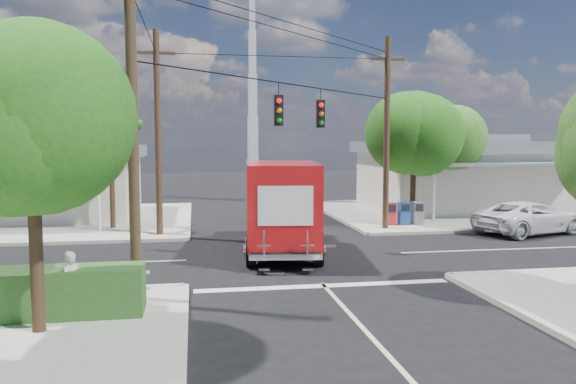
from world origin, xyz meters
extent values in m
plane|color=black|center=(0.00, 0.00, 0.00)|extent=(120.00, 120.00, 0.00)
cube|color=#A09B90|center=(11.00, 11.00, 0.07)|extent=(14.00, 14.00, 0.14)
cube|color=#B7B1A2|center=(4.00, 11.00, 0.07)|extent=(0.25, 14.00, 0.14)
cube|color=#B7B1A2|center=(11.00, 4.00, 0.07)|extent=(14.00, 0.25, 0.14)
cube|color=#A09B90|center=(-11.00, 11.00, 0.07)|extent=(14.00, 14.00, 0.14)
cube|color=#B7B1A2|center=(-4.00, 11.00, 0.07)|extent=(0.25, 14.00, 0.14)
cube|color=#B7B1A2|center=(-11.00, 4.00, 0.07)|extent=(14.00, 0.25, 0.14)
cube|color=beige|center=(0.00, 10.00, 0.01)|extent=(0.12, 12.00, 0.01)
cube|color=beige|center=(0.00, -10.00, 0.01)|extent=(0.12, 12.00, 0.01)
cube|color=beige|center=(10.00, 0.00, 0.01)|extent=(12.00, 0.12, 0.01)
cube|color=beige|center=(-10.00, 0.00, 0.01)|extent=(12.00, 0.12, 0.01)
cube|color=silver|center=(0.00, -4.30, 0.01)|extent=(7.50, 0.40, 0.01)
cube|color=silver|center=(12.50, 12.00, 1.84)|extent=(11.00, 8.00, 3.40)
cube|color=slate|center=(12.50, 12.00, 3.89)|extent=(11.80, 8.80, 0.70)
cube|color=slate|center=(12.50, 12.00, 4.39)|extent=(6.05, 4.40, 0.50)
cube|color=slate|center=(12.50, 7.10, 3.04)|extent=(9.90, 1.80, 0.15)
cylinder|color=silver|center=(8.10, 6.30, 1.59)|extent=(0.12, 0.12, 2.90)
cube|color=beige|center=(-12.00, 12.50, 1.74)|extent=(10.00, 8.00, 3.20)
cube|color=slate|center=(-12.00, 12.50, 3.69)|extent=(10.80, 8.80, 0.70)
cube|color=slate|center=(-12.00, 12.50, 4.19)|extent=(5.50, 4.40, 0.50)
cube|color=slate|center=(-12.00, 7.60, 2.84)|extent=(9.00, 1.80, 0.15)
cylinder|color=silver|center=(-8.00, 6.80, 1.49)|extent=(0.12, 0.12, 2.70)
cube|color=silver|center=(0.50, 20.00, 1.50)|extent=(0.80, 0.80, 3.00)
cube|color=silver|center=(0.50, 20.00, 4.50)|extent=(0.70, 0.70, 3.00)
cube|color=silver|center=(0.50, 20.00, 7.50)|extent=(0.60, 0.60, 3.00)
cube|color=silver|center=(0.50, 20.00, 10.50)|extent=(0.50, 0.50, 3.00)
cube|color=silver|center=(0.50, 20.00, 13.50)|extent=(0.40, 0.40, 3.00)
cylinder|color=#422D1C|center=(-7.00, -7.50, 2.00)|extent=(0.28, 0.28, 3.71)
sphere|color=#204C14|center=(-7.00, -7.50, 4.32)|extent=(3.71, 3.71, 3.71)
sphere|color=#204C14|center=(-7.40, -7.30, 4.55)|extent=(3.02, 3.02, 3.02)
sphere|color=#204C14|center=(-6.65, -7.80, 4.20)|extent=(3.25, 3.25, 3.25)
cylinder|color=#422D1C|center=(7.20, 6.80, 2.19)|extent=(0.28, 0.28, 4.10)
sphere|color=#204C14|center=(7.20, 6.80, 4.75)|extent=(4.10, 4.10, 4.10)
sphere|color=#204C14|center=(6.80, 7.00, 5.00)|extent=(3.33, 3.33, 3.33)
sphere|color=#204C14|center=(7.55, 6.50, 4.62)|extent=(3.58, 3.58, 3.58)
cylinder|color=#422D1C|center=(9.80, 9.00, 1.93)|extent=(0.28, 0.28, 3.58)
sphere|color=#265816|center=(9.80, 9.00, 4.17)|extent=(3.58, 3.58, 3.58)
sphere|color=#265816|center=(9.40, 9.20, 4.40)|extent=(2.91, 2.91, 2.91)
sphere|color=#265816|center=(10.15, 8.70, 4.06)|extent=(3.14, 3.14, 3.14)
cylinder|color=#422D1C|center=(-7.50, 7.50, 2.64)|extent=(0.24, 0.24, 5.00)
cone|color=#205B1D|center=(-6.60, 7.50, 5.24)|extent=(0.50, 2.06, 0.98)
cone|color=#205B1D|center=(-6.94, 8.20, 5.24)|extent=(1.92, 1.68, 0.98)
cone|color=#205B1D|center=(-7.70, 8.38, 5.24)|extent=(2.12, 0.95, 0.98)
cone|color=#205B1D|center=(-8.31, 7.89, 5.24)|extent=(1.34, 2.07, 0.98)
cone|color=#205B1D|center=(-8.31, 7.11, 5.24)|extent=(1.34, 2.07, 0.98)
cone|color=#205B1D|center=(-7.70, 6.62, 5.24)|extent=(2.12, 0.95, 0.98)
cone|color=#205B1D|center=(-6.94, 6.80, 5.24)|extent=(1.92, 1.68, 0.98)
cylinder|color=#422D1C|center=(-9.50, 9.00, 2.44)|extent=(0.24, 0.24, 4.60)
cone|color=#205B1D|center=(-8.60, 9.00, 4.84)|extent=(0.50, 2.06, 0.98)
cone|color=#205B1D|center=(-8.94, 9.70, 4.84)|extent=(1.92, 1.68, 0.98)
cone|color=#205B1D|center=(-9.70, 9.88, 4.84)|extent=(2.12, 0.95, 0.98)
cone|color=#205B1D|center=(-10.31, 9.39, 4.84)|extent=(1.34, 2.07, 0.98)
cone|color=#205B1D|center=(-10.31, 8.61, 4.84)|extent=(1.34, 2.07, 0.98)
cone|color=#205B1D|center=(-9.70, 8.12, 4.84)|extent=(2.12, 0.95, 0.98)
cone|color=#205B1D|center=(-8.94, 8.30, 4.84)|extent=(1.92, 1.68, 0.98)
cylinder|color=#473321|center=(-5.20, -5.20, 4.50)|extent=(0.28, 0.28, 9.00)
cylinder|color=#473321|center=(5.20, 5.20, 4.50)|extent=(0.28, 0.28, 9.00)
cube|color=#473321|center=(5.20, 5.20, 8.00)|extent=(1.60, 0.12, 0.12)
cylinder|color=#473321|center=(-5.20, 5.20, 4.50)|extent=(0.28, 0.28, 9.00)
cube|color=#473321|center=(-5.20, 5.20, 8.00)|extent=(1.60, 0.12, 0.12)
cylinder|color=black|center=(0.00, 0.00, 6.20)|extent=(10.43, 10.43, 0.04)
cube|color=black|center=(-0.80, -0.80, 5.25)|extent=(0.30, 0.24, 1.05)
sphere|color=red|center=(-0.80, -0.94, 5.58)|extent=(0.20, 0.20, 0.20)
cube|color=black|center=(1.10, 1.10, 5.25)|extent=(0.30, 0.24, 1.05)
sphere|color=red|center=(1.10, 0.96, 5.58)|extent=(0.20, 0.20, 0.20)
cube|color=silver|center=(-7.80, -5.60, 0.49)|extent=(5.94, 0.05, 0.08)
cube|color=silver|center=(-7.80, -5.60, 0.89)|extent=(5.94, 0.05, 0.08)
cube|color=silver|center=(-5.00, -5.60, 0.64)|extent=(0.09, 0.06, 1.00)
cube|color=#20471B|center=(-8.00, -6.40, 0.69)|extent=(6.20, 1.20, 1.10)
cube|color=#B42120|center=(5.80, 6.20, 0.69)|extent=(0.50, 0.50, 1.10)
cube|color=#1B4197|center=(6.50, 6.20, 0.69)|extent=(0.50, 0.50, 1.10)
cube|color=slate|center=(7.20, 6.20, 0.69)|extent=(0.50, 0.50, 1.10)
cube|color=black|center=(-0.34, 1.27, 0.54)|extent=(3.23, 7.86, 0.24)
cube|color=red|center=(0.05, 4.22, 1.32)|extent=(2.54, 1.95, 2.15)
cube|color=black|center=(0.14, 4.90, 1.71)|extent=(2.07, 0.51, 0.93)
cube|color=silver|center=(0.16, 5.10, 0.64)|extent=(2.25, 0.41, 0.34)
cube|color=red|center=(-0.46, 0.39, 2.01)|extent=(3.16, 5.94, 2.84)
cube|color=white|center=(0.77, 0.23, 2.15)|extent=(0.48, 3.49, 1.27)
cube|color=white|center=(-1.69, 0.55, 2.15)|extent=(0.48, 3.49, 1.27)
cube|color=white|center=(-0.83, -2.44, 2.15)|extent=(1.75, 0.25, 1.27)
cube|color=silver|center=(-0.85, -2.56, 0.54)|extent=(2.36, 0.55, 0.18)
cube|color=silver|center=(-1.54, -2.60, 0.93)|extent=(0.44, 0.12, 0.98)
cube|color=silver|center=(-0.19, -2.78, 0.93)|extent=(0.44, 0.12, 0.98)
cylinder|color=black|center=(-1.09, 4.22, 0.54)|extent=(0.45, 1.11, 1.08)
cylinder|color=black|center=(1.14, 3.93, 0.54)|extent=(0.45, 1.11, 1.08)
cylinder|color=black|center=(-1.83, -1.40, 0.54)|extent=(0.45, 1.11, 1.08)
cylinder|color=black|center=(0.40, -1.69, 0.54)|extent=(0.45, 1.11, 1.08)
imported|color=silver|center=(11.43, 3.37, 0.74)|extent=(5.84, 3.99, 1.48)
imported|color=beige|center=(-6.49, -6.61, 0.91)|extent=(0.63, 0.67, 1.54)
camera|label=1|loc=(-3.70, -19.90, 4.14)|focal=35.00mm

